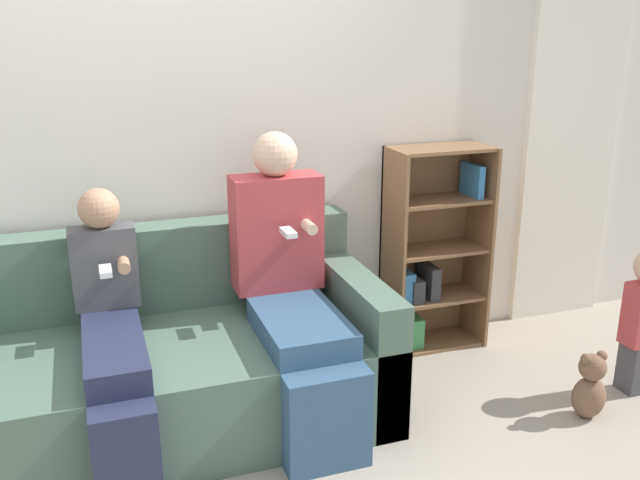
{
  "coord_description": "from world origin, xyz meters",
  "views": [
    {
      "loc": [
        -0.3,
        -2.23,
        1.73
      ],
      "look_at": [
        0.7,
        0.62,
        0.77
      ],
      "focal_mm": 38.0,
      "sensor_mm": 36.0,
      "label": 1
    }
  ],
  "objects_px": {
    "couch": "(163,366)",
    "adult_seated": "(291,280)",
    "teddy_bear": "(590,387)",
    "bookshelf": "(430,254)",
    "child_seated": "(112,333)"
  },
  "relations": [
    {
      "from": "teddy_bear",
      "to": "bookshelf",
      "type": "bearing_deg",
      "value": 108.88
    },
    {
      "from": "couch",
      "to": "adult_seated",
      "type": "relative_size",
      "value": 1.54
    },
    {
      "from": "couch",
      "to": "bookshelf",
      "type": "relative_size",
      "value": 1.74
    },
    {
      "from": "couch",
      "to": "bookshelf",
      "type": "bearing_deg",
      "value": 12.84
    },
    {
      "from": "couch",
      "to": "adult_seated",
      "type": "height_order",
      "value": "adult_seated"
    },
    {
      "from": "bookshelf",
      "to": "teddy_bear",
      "type": "xyz_separation_m",
      "value": [
        0.33,
        -0.96,
        -0.38
      ]
    },
    {
      "from": "bookshelf",
      "to": "couch",
      "type": "bearing_deg",
      "value": -167.16
    },
    {
      "from": "child_seated",
      "to": "teddy_bear",
      "type": "relative_size",
      "value": 3.26
    },
    {
      "from": "couch",
      "to": "bookshelf",
      "type": "height_order",
      "value": "bookshelf"
    },
    {
      "from": "couch",
      "to": "teddy_bear",
      "type": "height_order",
      "value": "couch"
    },
    {
      "from": "child_seated",
      "to": "teddy_bear",
      "type": "bearing_deg",
      "value": -12.84
    },
    {
      "from": "adult_seated",
      "to": "teddy_bear",
      "type": "bearing_deg",
      "value": -22.57
    },
    {
      "from": "couch",
      "to": "teddy_bear",
      "type": "relative_size",
      "value": 5.99
    },
    {
      "from": "couch",
      "to": "child_seated",
      "type": "relative_size",
      "value": 1.83
    },
    {
      "from": "teddy_bear",
      "to": "child_seated",
      "type": "bearing_deg",
      "value": 167.16
    }
  ]
}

